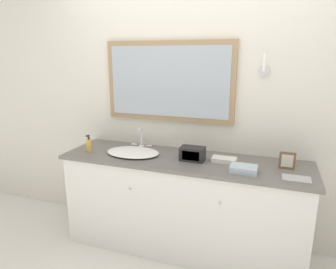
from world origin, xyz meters
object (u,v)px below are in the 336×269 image
object	(u,v)px
sink_basin	(133,152)
soap_bottle	(89,145)
picture_frame	(287,161)
appliance_box	(192,154)

from	to	relation	value
sink_basin	soap_bottle	size ratio (longest dim) A/B	3.05
soap_bottle	picture_frame	size ratio (longest dim) A/B	1.16
sink_basin	soap_bottle	bearing A→B (deg)	-170.37
picture_frame	sink_basin	bearing A→B (deg)	-177.37
appliance_box	sink_basin	bearing A→B (deg)	-178.91
soap_bottle	appliance_box	distance (m)	0.95
picture_frame	soap_bottle	bearing A→B (deg)	-175.66
sink_basin	soap_bottle	xyz separation A→B (m)	(-0.41, -0.07, 0.04)
soap_bottle	picture_frame	distance (m)	1.69
soap_bottle	appliance_box	xyz separation A→B (m)	(0.95, 0.08, -0.01)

